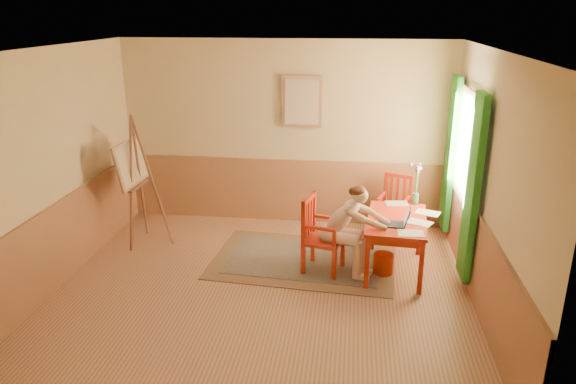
# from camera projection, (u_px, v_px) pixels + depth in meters

# --- Properties ---
(room) EXTENTS (5.04, 4.54, 2.84)m
(room) POSITION_uv_depth(u_px,v_px,m) (260.00, 177.00, 6.02)
(room) COLOR tan
(room) RESTS_ON ground
(wainscot) EXTENTS (5.00, 4.50, 1.00)m
(wainscot) POSITION_uv_depth(u_px,v_px,m) (272.00, 225.00, 7.05)
(wainscot) COLOR #A96F49
(wainscot) RESTS_ON room
(window) EXTENTS (0.12, 2.01, 2.20)m
(window) POSITION_uv_depth(u_px,v_px,m) (462.00, 163.00, 6.78)
(window) COLOR white
(window) RESTS_ON room
(wall_portrait) EXTENTS (0.60, 0.05, 0.76)m
(wall_portrait) POSITION_uv_depth(u_px,v_px,m) (302.00, 102.00, 7.89)
(wall_portrait) COLOR #AD7D5B
(wall_portrait) RESTS_ON room
(rug) EXTENTS (2.52, 1.78, 0.02)m
(rug) POSITION_uv_depth(u_px,v_px,m) (304.00, 260.00, 7.17)
(rug) COLOR #8C7251
(rug) RESTS_ON room
(table) EXTENTS (0.83, 1.26, 0.72)m
(table) POSITION_uv_depth(u_px,v_px,m) (397.00, 225.00, 6.70)
(table) COLOR #B02C15
(table) RESTS_ON room
(chair_left) EXTENTS (0.55, 0.54, 0.99)m
(chair_left) POSITION_uv_depth(u_px,v_px,m) (320.00, 235.00, 6.75)
(chair_left) COLOR #B02C15
(chair_left) RESTS_ON room
(chair_back) EXTENTS (0.53, 0.54, 0.94)m
(chair_back) POSITION_uv_depth(u_px,v_px,m) (394.00, 207.00, 7.75)
(chair_back) COLOR #B02C15
(chair_back) RESTS_ON room
(figure) EXTENTS (0.93, 0.51, 1.20)m
(figure) POSITION_uv_depth(u_px,v_px,m) (346.00, 226.00, 6.59)
(figure) COLOR beige
(figure) RESTS_ON room
(laptop) EXTENTS (0.39, 0.26, 0.23)m
(laptop) POSITION_uv_depth(u_px,v_px,m) (396.00, 222.00, 6.45)
(laptop) COLOR #1E2338
(laptop) RESTS_ON table
(papers) EXTENTS (0.71, 1.24, 0.00)m
(papers) POSITION_uv_depth(u_px,v_px,m) (414.00, 217.00, 6.69)
(papers) COLOR white
(papers) RESTS_ON table
(vase) EXTENTS (0.20, 0.29, 0.56)m
(vase) POSITION_uv_depth(u_px,v_px,m) (416.00, 185.00, 7.10)
(vase) COLOR #3F724C
(vase) RESTS_ON table
(wastebasket) EXTENTS (0.33, 0.33, 0.27)m
(wastebasket) POSITION_uv_depth(u_px,v_px,m) (383.00, 264.00, 6.77)
(wastebasket) COLOR #AB260A
(wastebasket) RESTS_ON room
(easel) EXTENTS (0.62, 0.83, 1.87)m
(easel) POSITION_uv_depth(u_px,v_px,m) (133.00, 169.00, 7.39)
(easel) COLOR brown
(easel) RESTS_ON room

